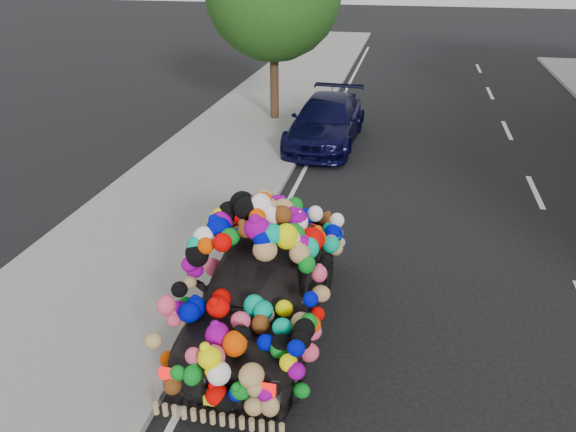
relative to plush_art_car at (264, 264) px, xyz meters
name	(u,v)px	position (x,y,z in m)	size (l,w,h in m)	color
ground	(363,288)	(1.39, 1.33, -1.08)	(100.00, 100.00, 0.00)	black
sidewalk	(129,259)	(-2.91, 1.33, -1.02)	(4.00, 60.00, 0.12)	gray
kerb	(231,270)	(-0.96, 1.33, -1.01)	(0.15, 60.00, 0.13)	gray
plush_art_car	(264,264)	(0.00, 0.00, 0.00)	(2.10, 4.49, 2.11)	black
navy_sedan	(326,121)	(-0.41, 8.88, -0.42)	(1.85, 4.55, 1.32)	black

